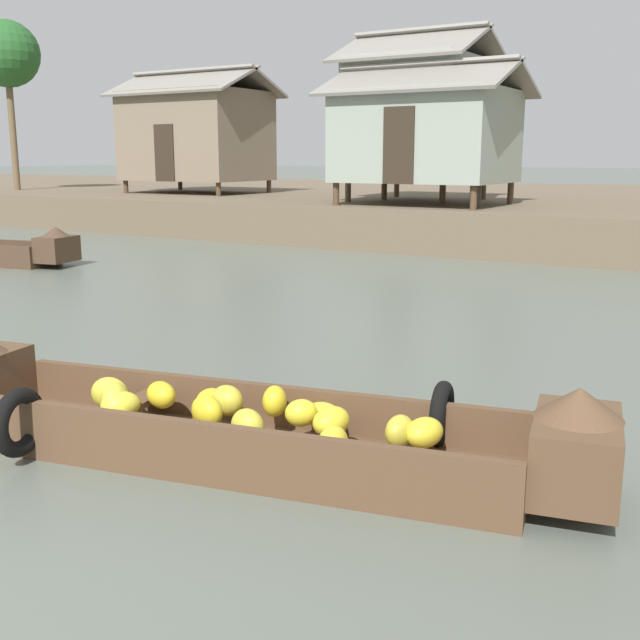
% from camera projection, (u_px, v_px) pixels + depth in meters
% --- Properties ---
extents(ground_plane, '(300.00, 300.00, 0.00)m').
position_uv_depth(ground_plane, '(461.00, 316.00, 10.94)').
color(ground_plane, '#596056').
extents(banana_boat, '(5.45, 2.30, 0.81)m').
position_uv_depth(banana_boat, '(233.00, 424.00, 5.73)').
color(banana_boat, brown).
rests_on(banana_boat, ground).
extents(stilt_house_left, '(5.10, 3.64, 4.06)m').
position_uv_depth(stilt_house_left, '(196.00, 134.00, 25.86)').
color(stilt_house_left, '#4C3826').
rests_on(stilt_house_left, riverbank_strip).
extents(stilt_house_mid_left, '(3.86, 3.94, 4.60)m').
position_uv_depth(stilt_house_mid_left, '(419.00, 112.00, 21.11)').
color(stilt_house_mid_left, '#4C3826').
rests_on(stilt_house_mid_left, riverbank_strip).
extents(stilt_house_mid_right, '(4.77, 3.63, 3.54)m').
position_uv_depth(stilt_house_mid_right, '(426.00, 134.00, 19.46)').
color(stilt_house_mid_right, '#4C3826').
rests_on(stilt_house_mid_right, riverbank_strip).
extents(palm_tree_mid, '(2.36, 2.36, 6.02)m').
position_uv_depth(palm_tree_mid, '(7.00, 55.00, 27.67)').
color(palm_tree_mid, brown).
rests_on(palm_tree_mid, riverbank_strip).
extents(vendor_person, '(0.44, 0.44, 1.66)m').
position_uv_depth(vendor_person, '(477.00, 169.00, 18.41)').
color(vendor_person, '#332D28').
rests_on(vendor_person, riverbank_strip).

